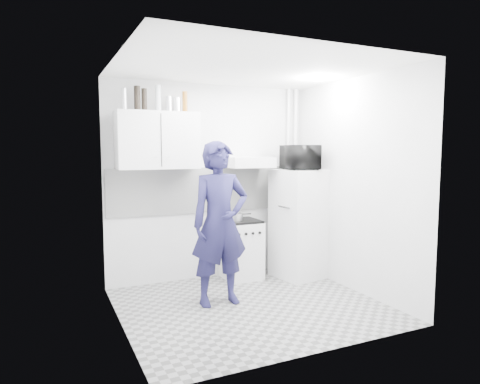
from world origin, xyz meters
name	(u,v)px	position (x,y,z in m)	size (l,w,h in m)	color
floor	(251,306)	(0.00, 0.00, 0.00)	(2.80, 2.80, 0.00)	gray
ceiling	(251,68)	(0.00, 0.00, 2.60)	(2.80, 2.80, 0.00)	white
wall_back	(210,182)	(0.00, 1.25, 1.30)	(2.80, 2.80, 0.00)	silver
wall_left	(119,196)	(-1.40, 0.00, 1.30)	(2.60, 2.60, 0.00)	silver
wall_right	(353,185)	(1.40, 0.00, 1.30)	(2.60, 2.60, 0.00)	silver
person	(220,223)	(-0.28, 0.23, 0.92)	(0.67, 0.44, 1.83)	#1B193F
stove	(241,250)	(0.35, 1.00, 0.38)	(0.48, 0.48, 0.77)	silver
fridge	(299,223)	(1.10, 0.73, 0.73)	(0.61, 0.61, 1.47)	white
stove_top	(241,221)	(0.35, 1.00, 0.78)	(0.46, 0.46, 0.03)	black
saucepan	(236,217)	(0.27, 0.99, 0.84)	(0.17, 0.17, 0.10)	silver
microwave	(300,157)	(1.10, 0.73, 1.63)	(0.40, 0.59, 0.33)	black
bottle_a	(124,99)	(-1.14, 1.07, 2.33)	(0.06, 0.06, 0.26)	silver
bottle_b	(137,98)	(-0.99, 1.07, 2.35)	(0.08, 0.08, 0.29)	black
bottle_c	(144,100)	(-0.90, 1.07, 2.33)	(0.06, 0.06, 0.27)	black
bottle_d	(158,98)	(-0.73, 1.07, 2.36)	(0.07, 0.07, 0.32)	#B2B7BC
canister_a	(169,104)	(-0.60, 1.07, 2.30)	(0.08, 0.08, 0.19)	silver
canister_b	(177,105)	(-0.50, 1.07, 2.29)	(0.09, 0.09, 0.18)	silver
bottle_e	(185,102)	(-0.39, 1.07, 2.33)	(0.07, 0.07, 0.26)	brown
upper_cabinet	(158,140)	(-0.75, 1.07, 1.85)	(1.00, 0.35, 0.70)	white
range_hood	(248,162)	(0.45, 1.00, 1.57)	(0.60, 0.50, 0.14)	silver
backsplash	(210,190)	(0.00, 1.24, 1.20)	(2.74, 0.03, 0.60)	white
pipe_a	(295,180)	(1.30, 1.17, 1.30)	(0.05, 0.05, 2.60)	silver
pipe_b	(288,180)	(1.18, 1.17, 1.30)	(0.04, 0.04, 2.60)	silver
ceiling_spot_fixture	(318,80)	(1.00, 0.20, 2.57)	(0.10, 0.10, 0.02)	white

